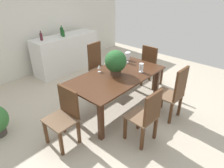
% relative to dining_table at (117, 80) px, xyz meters
% --- Properties ---
extents(ground_plane, '(7.04, 7.04, 0.00)m').
position_rel_dining_table_xyz_m(ground_plane, '(0.00, 0.24, -0.64)').
color(ground_plane, '#BCB29E').
extents(back_wall, '(6.40, 0.10, 2.60)m').
position_rel_dining_table_xyz_m(back_wall, '(0.00, 2.84, 0.66)').
color(back_wall, silver).
rests_on(back_wall, ground).
extents(dining_table, '(1.91, 1.00, 0.74)m').
position_rel_dining_table_xyz_m(dining_table, '(0.00, 0.00, 0.00)').
color(dining_table, '#422616').
rests_on(dining_table, ground).
extents(chair_foot_end, '(0.44, 0.41, 1.02)m').
position_rel_dining_table_xyz_m(chair_foot_end, '(1.22, -0.00, -0.09)').
color(chair_foot_end, '#4C2D19').
rests_on(chair_foot_end, ground).
extents(chair_far_right, '(0.45, 0.42, 1.06)m').
position_rel_dining_table_xyz_m(chair_far_right, '(0.43, 0.97, -0.06)').
color(chair_far_right, '#4C2D19').
rests_on(chair_far_right, ground).
extents(chair_head_end, '(0.42, 0.48, 0.93)m').
position_rel_dining_table_xyz_m(chair_head_end, '(-1.23, 0.00, -0.12)').
color(chair_head_end, '#4C2D19').
rests_on(chair_head_end, ground).
extents(chair_near_left, '(0.44, 0.44, 0.94)m').
position_rel_dining_table_xyz_m(chair_near_left, '(-0.44, -0.96, -0.12)').
color(chair_near_left, '#4C2D19').
rests_on(chair_near_left, ground).
extents(chair_near_right, '(0.43, 0.47, 1.04)m').
position_rel_dining_table_xyz_m(chair_near_right, '(0.43, -0.97, -0.08)').
color(chair_near_right, '#4C2D19').
rests_on(chair_near_right, ground).
extents(flower_centerpiece, '(0.40, 0.40, 0.47)m').
position_rel_dining_table_xyz_m(flower_centerpiece, '(-0.00, 0.04, 0.35)').
color(flower_centerpiece, '#4C3828').
rests_on(flower_centerpiece, dining_table).
extents(crystal_vase_left, '(0.09, 0.09, 0.18)m').
position_rel_dining_table_xyz_m(crystal_vase_left, '(0.40, -0.27, 0.21)').
color(crystal_vase_left, silver).
rests_on(crystal_vase_left, dining_table).
extents(crystal_vase_center_near, '(0.11, 0.11, 0.18)m').
position_rel_dining_table_xyz_m(crystal_vase_center_near, '(0.74, 0.32, 0.21)').
color(crystal_vase_center_near, silver).
rests_on(crystal_vase_center_near, dining_table).
extents(crystal_vase_right, '(0.09, 0.09, 0.22)m').
position_rel_dining_table_xyz_m(crystal_vase_right, '(0.61, 0.24, 0.23)').
color(crystal_vase_right, silver).
rests_on(crystal_vase_right, dining_table).
extents(wine_glass, '(0.06, 0.06, 0.15)m').
position_rel_dining_table_xyz_m(wine_glass, '(-0.12, 0.35, 0.20)').
color(wine_glass, silver).
rests_on(wine_glass, dining_table).
extents(kitchen_counter, '(1.85, 0.59, 0.99)m').
position_rel_dining_table_xyz_m(kitchen_counter, '(0.55, 2.32, -0.14)').
color(kitchen_counter, silver).
rests_on(kitchen_counter, ground).
extents(wine_bottle_dark, '(0.07, 0.07, 0.23)m').
position_rel_dining_table_xyz_m(wine_bottle_dark, '(-0.12, 2.33, 0.44)').
color(wine_bottle_dark, '#511E28').
rests_on(wine_bottle_dark, kitchen_counter).
extents(wine_bottle_clear, '(0.08, 0.08, 0.23)m').
position_rel_dining_table_xyz_m(wine_bottle_clear, '(0.45, 2.23, 0.44)').
color(wine_bottle_clear, '#194C1E').
rests_on(wine_bottle_clear, kitchen_counter).
extents(wine_bottle_green, '(0.08, 0.08, 0.26)m').
position_rel_dining_table_xyz_m(wine_bottle_green, '(0.50, 2.35, 0.46)').
color(wine_bottle_green, '#194C1E').
rests_on(wine_bottle_green, kitchen_counter).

